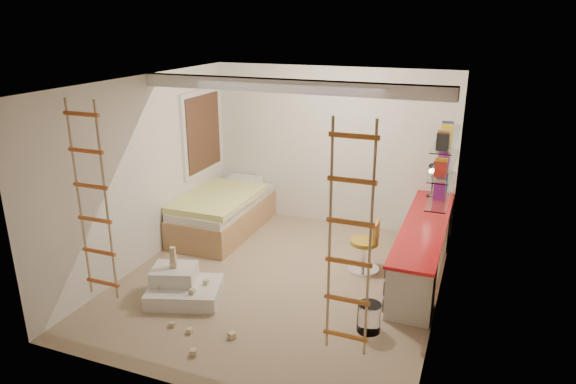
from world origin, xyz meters
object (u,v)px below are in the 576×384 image
at_px(bed, 223,212).
at_px(swivel_chair, 365,253).
at_px(desk, 423,247).
at_px(play_platform, 182,287).

xyz_separation_m(bed, swivel_chair, (2.46, -0.55, -0.06)).
relative_size(desk, swivel_chair, 3.76).
xyz_separation_m(bed, play_platform, (0.51, -2.07, -0.18)).
height_order(bed, swivel_chair, swivel_chair).
relative_size(desk, play_platform, 2.71).
bearing_deg(desk, bed, 173.51).
height_order(swivel_chair, play_platform, swivel_chair).
xyz_separation_m(desk, swivel_chair, (-0.73, -0.18, -0.13)).
bearing_deg(play_platform, swivel_chair, 37.99).
xyz_separation_m(desk, bed, (-3.20, 0.36, -0.07)).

